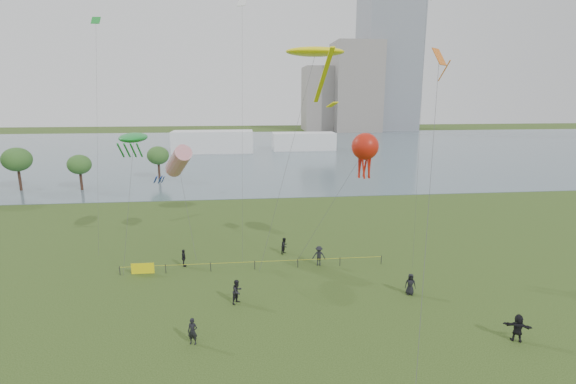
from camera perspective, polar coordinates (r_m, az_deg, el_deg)
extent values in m
plane|color=#263C13|center=(27.83, 2.33, -21.16)|extent=(400.00, 400.00, 0.00)
cube|color=slate|center=(123.78, -4.43, 5.81)|extent=(400.00, 120.00, 0.08)
cube|color=gray|center=(191.28, 9.20, 13.95)|extent=(20.00, 20.00, 38.00)
cube|color=gray|center=(194.02, 4.58, 12.58)|extent=(16.00, 18.00, 28.00)
cube|color=white|center=(118.72, -10.22, 6.78)|extent=(22.00, 8.00, 6.00)
cube|color=white|center=(122.70, 2.18, 6.95)|extent=(18.00, 7.00, 5.00)
cylinder|color=#321F16|center=(78.36, -26.42, 1.20)|extent=(0.44, 0.44, 2.70)
ellipsoid|color=#396728|center=(77.86, -26.64, 3.38)|extent=(3.84, 3.84, 3.24)
cylinder|color=#321F16|center=(82.79, -17.20, 2.62)|extent=(0.44, 0.44, 2.84)
ellipsoid|color=#396728|center=(82.30, -17.35, 4.80)|extent=(4.04, 4.04, 3.41)
cylinder|color=#321F16|center=(82.88, -32.78, 1.26)|extent=(0.44, 0.44, 3.26)
ellipsoid|color=#396728|center=(82.33, -33.10, 3.75)|extent=(4.64, 4.64, 3.92)
cylinder|color=black|center=(40.61, -22.02, -9.95)|extent=(0.07, 0.07, 0.85)
cylinder|color=black|center=(39.69, -16.38, -10.04)|extent=(0.07, 0.07, 0.85)
cylinder|color=black|center=(39.15, -10.53, -10.04)|extent=(0.07, 0.07, 0.85)
cylinder|color=black|center=(39.02, -4.58, -9.93)|extent=(0.07, 0.07, 0.85)
cylinder|color=black|center=(39.30, 1.35, -9.71)|extent=(0.07, 0.07, 0.85)
cylinder|color=black|center=(39.98, 7.12, -9.41)|extent=(0.07, 0.07, 0.85)
cylinder|color=black|center=(41.04, 12.64, -9.03)|extent=(0.07, 0.07, 0.85)
cylinder|color=yellow|center=(38.90, -4.58, -9.49)|extent=(24.00, 0.03, 0.03)
cube|color=yellow|center=(40.05, -19.25, -9.84)|extent=(2.00, 0.04, 1.00)
imported|color=black|center=(33.13, -6.95, -13.36)|extent=(1.15, 1.17, 1.91)
imported|color=black|center=(39.70, 4.25, -8.69)|extent=(1.33, 0.91, 1.90)
imported|color=black|center=(40.58, -14.08, -8.75)|extent=(0.53, 1.02, 1.66)
imported|color=black|center=(35.61, 16.39, -12.00)|extent=(0.95, 0.72, 1.75)
imported|color=black|center=(32.13, 28.91, -15.95)|extent=(1.80, 1.26, 1.87)
imported|color=black|center=(28.83, -12.91, -18.09)|extent=(0.74, 0.58, 1.78)
imported|color=black|center=(42.42, -0.48, -7.36)|extent=(0.99, 1.03, 1.67)
cylinder|color=#3F3F42|center=(37.84, -0.13, 4.10)|extent=(5.52, 3.78, 19.50)
ellipsoid|color=yellow|center=(39.78, 3.73, 18.60)|extent=(5.38, 3.36, 0.84)
cube|color=yellow|center=(35.49, 4.85, 15.36)|extent=(0.36, 6.98, 4.09)
cube|color=yellow|center=(31.75, 6.09, 11.81)|extent=(0.95, 0.95, 0.42)
cylinder|color=#3F3F42|center=(42.49, -13.62, -2.39)|extent=(1.77, 3.83, 9.17)
cylinder|color=red|center=(43.52, -14.76, 4.08)|extent=(3.57, 5.04, 3.74)
cylinder|color=#1930B1|center=(42.86, -16.72, 1.65)|extent=(0.60, 1.13, 0.88)
cylinder|color=#1930B1|center=(43.28, -16.99, 1.74)|extent=(0.60, 1.13, 0.88)
cylinder|color=#1930B1|center=(43.23, -17.61, 1.69)|extent=(0.60, 1.13, 0.88)
cylinder|color=#1930B1|center=(42.77, -17.73, 1.56)|extent=(0.60, 1.13, 0.88)
cylinder|color=#1930B1|center=(42.55, -17.18, 1.54)|extent=(0.60, 1.13, 0.88)
cylinder|color=#3F3F42|center=(40.95, -20.99, -1.60)|extent=(0.68, 4.85, 11.77)
ellipsoid|color=#18872E|center=(42.20, -20.39, 6.99)|extent=(2.48, 4.46, 0.87)
cylinder|color=#18872E|center=(40.97, -21.90, 5.29)|extent=(0.16, 1.79, 1.54)
cylinder|color=#18872E|center=(40.83, -21.16, 5.33)|extent=(0.16, 1.79, 1.54)
cylinder|color=#18872E|center=(40.69, -20.41, 5.37)|extent=(0.16, 1.79, 1.54)
cylinder|color=#18872E|center=(40.56, -19.65, 5.41)|extent=(0.16, 1.79, 1.54)
cylinder|color=#3F3F42|center=(38.85, 5.65, -2.03)|extent=(6.45, 0.23, 11.14)
sphere|color=red|center=(38.67, 10.50, 6.15)|extent=(2.46, 2.46, 2.46)
cylinder|color=red|center=(39.04, 11.11, 3.81)|extent=(0.18, 0.54, 2.60)
cylinder|color=red|center=(39.37, 10.58, 3.92)|extent=(0.49, 0.36, 2.61)
cylinder|color=red|center=(39.23, 9.88, 3.91)|extent=(0.49, 0.36, 2.61)
cylinder|color=red|center=(38.75, 9.69, 3.81)|extent=(0.18, 0.54, 2.60)
cylinder|color=red|center=(38.41, 10.23, 3.70)|extent=(0.49, 0.36, 2.61)
cylinder|color=red|center=(38.55, 10.94, 3.71)|extent=(0.49, 0.36, 2.61)
cylinder|color=#3F3F42|center=(26.90, 18.69, -1.63)|extent=(5.33, 11.56, 18.31)
cube|color=orange|center=(32.55, 19.99, 16.99)|extent=(1.46, 1.46, 1.19)
cylinder|color=orange|center=(31.67, 20.57, 15.25)|extent=(0.08, 1.58, 1.35)
cube|color=#198C2D|center=(50.43, -24.80, 20.54)|extent=(1.04, 1.00, 0.76)
cube|color=white|center=(46.06, -6.30, 24.37)|extent=(1.05, 0.96, 0.76)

